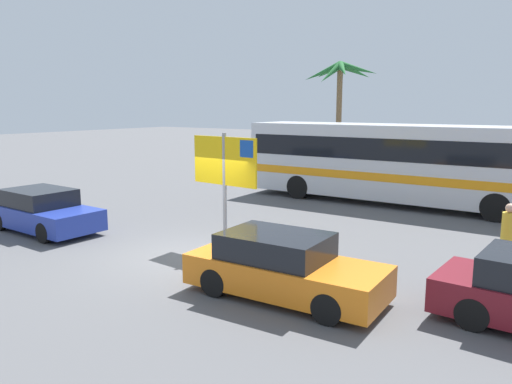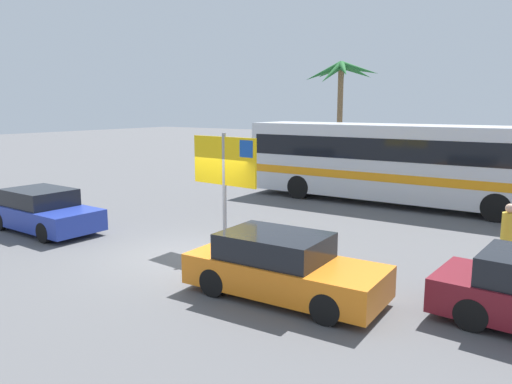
{
  "view_description": "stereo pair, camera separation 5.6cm",
  "coord_description": "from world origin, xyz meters",
  "px_view_note": "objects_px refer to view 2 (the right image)",
  "views": [
    {
      "loc": [
        8.54,
        -9.33,
        3.9
      ],
      "look_at": [
        0.13,
        3.06,
        1.3
      ],
      "focal_mm": 34.78,
      "sensor_mm": 36.0,
      "label": 1
    },
    {
      "loc": [
        8.58,
        -9.3,
        3.9
      ],
      "look_at": [
        0.13,
        3.06,
        1.3
      ],
      "focal_mm": 34.78,
      "sensor_mm": 36.0,
      "label": 2
    }
  ],
  "objects_px": {
    "car_blue": "(43,211)",
    "car_orange": "(282,267)",
    "ferry_sign": "(226,166)",
    "bus_front_coach": "(399,160)",
    "pedestrian_near_sign": "(508,232)"
  },
  "relations": [
    {
      "from": "car_blue",
      "to": "car_orange",
      "type": "bearing_deg",
      "value": -0.92
    },
    {
      "from": "bus_front_coach",
      "to": "car_blue",
      "type": "bearing_deg",
      "value": -126.13
    },
    {
      "from": "ferry_sign",
      "to": "car_orange",
      "type": "bearing_deg",
      "value": -29.3
    },
    {
      "from": "ferry_sign",
      "to": "pedestrian_near_sign",
      "type": "relative_size",
      "value": 1.92
    },
    {
      "from": "bus_front_coach",
      "to": "car_orange",
      "type": "xyz_separation_m",
      "value": [
        1.34,
        -11.07,
        -1.15
      ]
    },
    {
      "from": "bus_front_coach",
      "to": "car_orange",
      "type": "bearing_deg",
      "value": -83.11
    },
    {
      "from": "ferry_sign",
      "to": "pedestrian_near_sign",
      "type": "height_order",
      "value": "ferry_sign"
    },
    {
      "from": "car_blue",
      "to": "car_orange",
      "type": "distance_m",
      "value": 9.11
    },
    {
      "from": "pedestrian_near_sign",
      "to": "car_orange",
      "type": "bearing_deg",
      "value": -157.35
    },
    {
      "from": "ferry_sign",
      "to": "car_blue",
      "type": "xyz_separation_m",
      "value": [
        -6.06,
        -1.6,
        -1.69
      ]
    },
    {
      "from": "pedestrian_near_sign",
      "to": "ferry_sign",
      "type": "bearing_deg",
      "value": 171.27
    },
    {
      "from": "car_blue",
      "to": "car_orange",
      "type": "xyz_separation_m",
      "value": [
        9.09,
        -0.45,
        -0.0
      ]
    },
    {
      "from": "bus_front_coach",
      "to": "pedestrian_near_sign",
      "type": "height_order",
      "value": "bus_front_coach"
    },
    {
      "from": "car_blue",
      "to": "car_orange",
      "type": "height_order",
      "value": "same"
    },
    {
      "from": "ferry_sign",
      "to": "car_orange",
      "type": "height_order",
      "value": "ferry_sign"
    }
  ]
}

